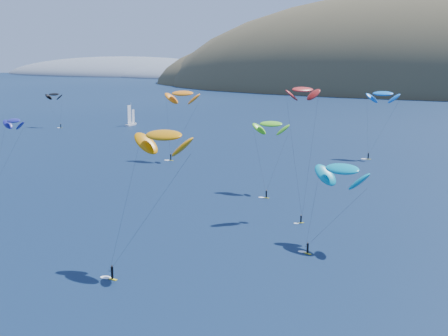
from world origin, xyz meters
name	(u,v)px	position (x,y,z in m)	size (l,w,h in m)	color
headland	(140,77)	(-445.26, 750.08, -3.36)	(460.00, 250.00, 60.00)	slate
sailboat	(131,124)	(-104.78, 202.47, 0.91)	(8.59, 7.45, 10.75)	silver
kitesurfer_1	(182,93)	(-39.92, 132.90, 20.71)	(11.47, 8.08, 23.84)	gold
kitesurfer_2	(164,135)	(5.14, 43.48, 20.85)	(10.86, 12.77, 23.76)	gold
kitesurfer_3	(271,124)	(1.17, 101.78, 16.31)	(8.90, 11.15, 18.78)	gold
kitesurfer_4	(383,94)	(16.49, 162.12, 20.42)	(10.30, 9.01, 23.22)	gold
kitesurfer_5	(342,169)	(27.72, 65.93, 13.49)	(11.94, 13.00, 16.52)	gold
kitesurfer_9	(303,90)	(14.98, 82.71, 25.93)	(7.47, 11.23, 28.03)	gold
kitesurfer_10	(14,121)	(-57.18, 77.65, 16.83)	(7.38, 8.70, 18.81)	gold
kitesurfer_12	(54,94)	(-133.88, 184.89, 14.59)	(10.72, 5.96, 16.89)	gold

